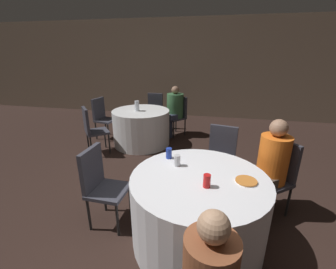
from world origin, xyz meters
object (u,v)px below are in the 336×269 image
at_px(chair_far_north, 155,109).
at_px(person_green_jacket, 173,111).
at_px(soda_can_silver, 177,160).
at_px(chair_near_west, 100,181).
at_px(chair_far_northeast, 178,112).
at_px(person_orange_shirt, 267,170).
at_px(table_near, 198,209).
at_px(chair_far_southwest, 92,127).
at_px(table_far, 141,127).
at_px(chair_near_northeast, 277,172).
at_px(soda_can_red, 207,181).
at_px(chair_near_north, 221,153).
at_px(bottle_far, 137,106).
at_px(soda_can_blue, 169,153).
at_px(pizza_plate_near, 246,181).
at_px(chair_far_west, 102,115).

relative_size(chair_far_north, person_green_jacket, 0.79).
distance_m(chair_far_north, soda_can_silver, 3.42).
bearing_deg(chair_near_west, chair_far_north, -172.88).
height_order(chair_far_northeast, person_orange_shirt, person_orange_shirt).
relative_size(table_near, soda_can_silver, 11.02).
bearing_deg(soda_can_silver, chair_far_southwest, 140.90).
height_order(chair_near_west, chair_far_southwest, same).
distance_m(table_far, chair_near_northeast, 2.86).
xyz_separation_m(chair_near_northeast, soda_can_silver, (-1.12, -0.47, 0.26)).
distance_m(soda_can_silver, soda_can_red, 0.47).
bearing_deg(chair_near_north, person_orange_shirt, 147.48).
xyz_separation_m(soda_can_silver, bottle_far, (-1.21, 2.16, 0.04)).
bearing_deg(person_orange_shirt, chair_near_northeast, -90.00).
bearing_deg(table_far, table_near, -59.70).
bearing_deg(chair_far_north, soda_can_blue, 109.18).
height_order(table_near, chair_near_northeast, chair_near_northeast).
distance_m(person_orange_shirt, pizza_plate_near, 0.65).
distance_m(table_far, chair_far_northeast, 1.02).
relative_size(chair_near_west, pizza_plate_near, 4.56).
bearing_deg(soda_can_red, person_green_jacket, 106.00).
bearing_deg(table_far, chair_far_southwest, -139.58).
relative_size(chair_far_southwest, pizza_plate_near, 4.56).
height_order(chair_near_north, chair_far_north, same).
bearing_deg(person_orange_shirt, table_near, 90.00).
relative_size(table_near, chair_near_north, 1.47).
distance_m(chair_near_west, chair_far_southwest, 2.02).
relative_size(chair_near_west, soda_can_blue, 7.50).
bearing_deg(bottle_far, table_near, -58.13).
height_order(chair_near_west, pizza_plate_near, chair_near_west).
relative_size(table_far, person_green_jacket, 1.02).
bearing_deg(chair_far_southwest, table_near, 10.74).
relative_size(table_far, pizza_plate_near, 5.91).
bearing_deg(chair_near_northeast, table_far, 15.08).
bearing_deg(chair_near_north, chair_near_west, 49.92).
distance_m(table_far, soda_can_red, 2.98).
relative_size(table_far, bottle_far, 5.70).
bearing_deg(chair_near_north, chair_near_northeast, 159.63).
bearing_deg(table_near, soda_can_silver, 143.11).
bearing_deg(bottle_far, chair_far_northeast, 48.59).
bearing_deg(chair_near_northeast, soda_can_silver, 75.47).
relative_size(chair_near_northeast, person_orange_shirt, 0.77).
bearing_deg(chair_near_northeast, chair_far_west, 21.91).
relative_size(chair_far_north, soda_can_silver, 7.50).
xyz_separation_m(table_near, chair_near_northeast, (0.86, 0.66, 0.17)).
relative_size(chair_far_north, soda_can_blue, 7.50).
xyz_separation_m(table_near, chair_far_southwest, (-2.17, 1.75, 0.17)).
height_order(chair_near_west, person_orange_shirt, person_orange_shirt).
bearing_deg(person_green_jacket, chair_near_west, 126.27).
relative_size(chair_far_west, soda_can_silver, 7.50).
bearing_deg(soda_can_blue, bottle_far, 118.47).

